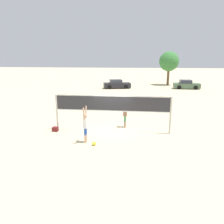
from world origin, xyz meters
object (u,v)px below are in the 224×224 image
Objects in this scene: gear_bag at (55,129)px; parked_car_mid at (186,85)px; player_blocker at (125,113)px; volleyball at (94,143)px; parked_car_near at (117,84)px; volleyball_net at (112,106)px; player_spiker at (85,124)px; tree_left_cluster at (169,62)px.

parked_car_mid is at bearing 60.10° from gear_bag.
player_blocker is 4.92m from gear_bag.
volleyball is at bearing -34.46° from gear_bag.
parked_car_mid is at bearing -9.90° from parked_car_near.
volleyball_net reaches higher than player_blocker.
parked_car_near is 11.22m from parked_car_mid.
volleyball_net reaches higher than parked_car_mid.
player_blocker reaches higher than gear_bag.
volleyball_net is 1.87× the size of parked_car_mid.
volleyball_net is 1.48m from player_blocker.
player_spiker reaches higher than player_blocker.
player_blocker is 8.82× the size of volleyball.
tree_left_cluster reaches higher than parked_car_mid.
volleyball is at bearing -101.20° from parked_car_near.
volleyball_net is 21.08× the size of gear_bag.
parked_car_mid is at bearing 68.07° from volleyball.
volleyball_net is 1.28× the size of tree_left_cluster.
tree_left_cluster is (10.83, 27.80, 4.07)m from gear_bag.
player_blocker is 27.25m from tree_left_cluster.
volleyball_net reaches higher than parked_car_near.
volleyball is at bearing -105.65° from volleyball_net.
volleyball_net is 3.60× the size of player_spiker.
volleyball_net is at bearing -37.70° from player_blocker.
parked_car_mid is at bearing -64.95° from tree_left_cluster.
gear_bag is 0.06× the size of tree_left_cluster.
player_blocker is 0.49× the size of parked_car_mid.
parked_car_near is (-0.55, 23.78, -0.49)m from player_spiker.
parked_car_mid reaches higher than gear_bag.
volleyball_net is at bearing 6.35° from gear_bag.
player_blocker reaches higher than volleyball.
tree_left_cluster is at bearing 18.92° from parked_car_near.
player_spiker is (-1.29, -2.12, -0.60)m from volleyball_net.
player_blocker is at bearing 52.30° from volleyball_net.
tree_left_cluster is (6.23, 26.33, 3.17)m from player_blocker.
tree_left_cluster reaches higher than parked_car_near.
player_blocker reaches higher than parked_car_mid.
player_spiker is 1.24m from volleyball.
gear_bag is (-4.61, -1.47, -0.90)m from player_blocker.
player_blocker is at bearing -103.30° from tree_left_cluster.
player_spiker is at bearing -105.76° from tree_left_cluster.
volleyball is (-1.52, -3.59, -0.93)m from player_blocker.
volleyball_net is 3.85× the size of player_blocker.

